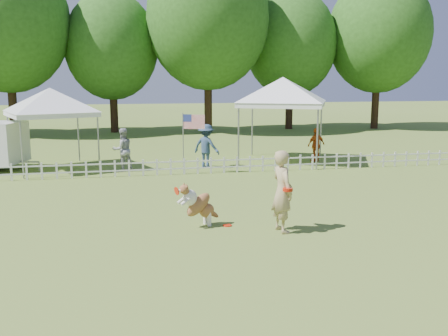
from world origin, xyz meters
name	(u,v)px	position (x,y,z in m)	size (l,w,h in m)	color
ground	(230,229)	(0.00, 0.00, 0.00)	(120.00, 120.00, 0.00)	#4D6921
picket_fence	(191,166)	(0.00, 7.00, 0.30)	(22.00, 0.08, 0.60)	white
handler	(282,191)	(1.12, -0.39, 0.95)	(0.69, 0.45, 1.90)	tan
dog	(199,205)	(-0.69, 0.37, 0.54)	(1.04, 0.35, 1.08)	brown
frisbee_on_turf	(227,225)	(-0.02, 0.28, 0.01)	(0.22, 0.22, 0.02)	red
canopy_tent_left	(52,130)	(-5.10, 9.06, 1.54)	(2.97, 2.97, 3.07)	white
canopy_tent_right	(282,121)	(4.13, 9.00, 1.74)	(3.36, 3.36, 3.47)	white
flag_pole	(183,144)	(-0.26, 7.15, 1.12)	(0.86, 0.09, 2.25)	gray
spectator_a	(123,150)	(-2.46, 8.15, 0.82)	(0.80, 0.62, 1.64)	#939498
spectator_b	(206,146)	(0.78, 8.24, 0.86)	(1.11, 0.64, 1.72)	navy
spectator_c	(316,145)	(5.59, 8.78, 0.71)	(0.84, 0.35, 1.43)	#CA5117
tree_left	(8,36)	(-9.00, 21.50, 6.00)	(7.40, 7.40, 12.00)	#234C15
tree_center_left	(112,56)	(-3.00, 22.50, 4.90)	(6.00, 6.00, 9.80)	#234C15
tree_center_right	(208,33)	(3.00, 21.00, 6.30)	(7.60, 7.60, 12.60)	#234C15
tree_right	(290,53)	(9.00, 22.50, 5.20)	(6.20, 6.20, 10.40)	#234C15
tree_far_right	(378,46)	(15.00, 21.50, 5.70)	(7.00, 7.00, 11.40)	#234C15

